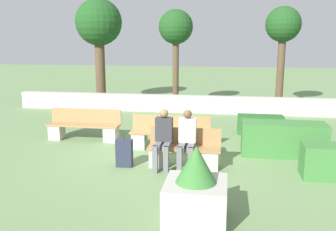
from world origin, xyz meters
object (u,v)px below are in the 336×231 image
bench_front (184,153)px  person_seated_woman (163,136)px  person_seated_man (187,137)px  tree_center_left (176,30)px  tree_center_right (283,28)px  bench_right_side (170,136)px  suitcase (124,153)px  tree_leftmost (99,25)px  planter_corner_left (196,191)px  bench_left_side (84,128)px

bench_front → person_seated_woman: bearing=-163.2°
person_seated_man → bench_front: bearing=117.2°
tree_center_left → tree_center_right: 4.37m
bench_right_side → suitcase: bearing=-120.0°
bench_right_side → tree_center_left: bearing=94.7°
suitcase → tree_leftmost: (-3.40, 8.30, 3.12)m
person_seated_woman → planter_corner_left: 2.57m
person_seated_man → tree_center_left: 8.16m
planter_corner_left → bench_front: bearing=100.7°
person_seated_man → tree_leftmost: tree_leftmost is taller
person_seated_man → person_seated_woman: person_seated_woman is taller
suitcase → bench_front: bearing=8.4°
bench_left_side → planter_corner_left: size_ratio=1.68×
bench_front → tree_center_right: bearing=69.1°
bench_left_side → tree_center_right: 9.27m
bench_left_side → planter_corner_left: bearing=-54.3°
bench_front → planter_corner_left: bearing=-79.3°
tree_center_left → suitcase: bearing=-90.8°
bench_left_side → tree_center_left: size_ratio=0.52×
bench_right_side → planter_corner_left: (1.01, -3.85, 0.16)m
bench_front → bench_left_side: bearing=149.2°
bench_right_side → tree_center_left: size_ratio=0.52×
bench_right_side → tree_leftmost: bearing=120.0°
bench_front → bench_left_side: same height
tree_center_left → bench_left_side: bearing=-108.3°
bench_front → tree_center_left: 8.15m
tree_leftmost → person_seated_woman: bearing=-62.5°
tree_leftmost → planter_corner_left: bearing=-63.8°
tree_center_right → tree_center_left: bearing=-172.6°
bench_left_side → tree_leftmost: 7.15m
tree_leftmost → tree_center_left: bearing=-9.3°
bench_front → tree_center_right: tree_center_right is taller
bench_left_side → bench_right_side: same height
bench_left_side → tree_center_left: 6.62m
person_seated_woman → tree_leftmost: (-4.29, 8.24, 2.70)m
person_seated_man → tree_center_right: size_ratio=0.32×
person_seated_woman → tree_center_left: size_ratio=0.33×
person_seated_woman → suitcase: size_ratio=1.60×
bench_front → person_seated_man: (0.07, -0.14, 0.41)m
person_seated_woman → tree_center_left: 8.09m
person_seated_woman → suitcase: 0.99m
bench_right_side → planter_corner_left: 3.99m
tree_leftmost → tree_center_left: tree_leftmost is taller
bench_right_side → person_seated_woman: size_ratio=1.57×
person_seated_man → tree_center_right: 9.12m
bench_left_side → person_seated_man: person_seated_man is taller
person_seated_woman → tree_center_right: size_ratio=0.32×
planter_corner_left → suitcase: planter_corner_left is taller
person_seated_woman → planter_corner_left: size_ratio=1.07×
bench_front → person_seated_woman: 0.63m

